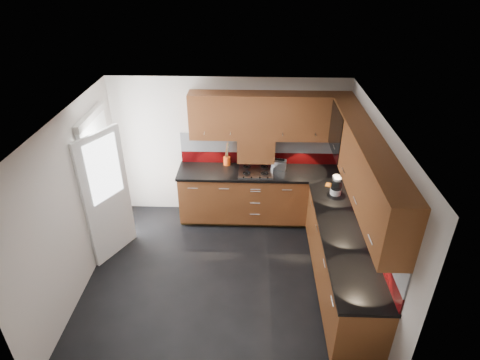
{
  "coord_description": "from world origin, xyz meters",
  "views": [
    {
      "loc": [
        0.4,
        -4.23,
        4.09
      ],
      "look_at": [
        0.23,
        0.65,
        1.26
      ],
      "focal_mm": 30.0,
      "sensor_mm": 36.0,
      "label": 1
    }
  ],
  "objects_px": {
    "toaster": "(279,165)",
    "food_processor": "(336,187)",
    "utensil_pot": "(227,160)",
    "gas_hob": "(256,171)"
  },
  "relations": [
    {
      "from": "gas_hob",
      "to": "food_processor",
      "type": "relative_size",
      "value": 2.06
    },
    {
      "from": "toaster",
      "to": "food_processor",
      "type": "height_order",
      "value": "food_processor"
    },
    {
      "from": "toaster",
      "to": "food_processor",
      "type": "bearing_deg",
      "value": -42.73
    },
    {
      "from": "toaster",
      "to": "food_processor",
      "type": "relative_size",
      "value": 0.95
    },
    {
      "from": "gas_hob",
      "to": "utensil_pot",
      "type": "relative_size",
      "value": 1.35
    },
    {
      "from": "toaster",
      "to": "food_processor",
      "type": "xyz_separation_m",
      "value": [
        0.8,
        -0.74,
        0.04
      ]
    },
    {
      "from": "utensil_pot",
      "to": "toaster",
      "type": "height_order",
      "value": "utensil_pot"
    },
    {
      "from": "gas_hob",
      "to": "food_processor",
      "type": "xyz_separation_m",
      "value": [
        1.18,
        -0.63,
        0.11
      ]
    },
    {
      "from": "food_processor",
      "to": "gas_hob",
      "type": "bearing_deg",
      "value": 152.07
    },
    {
      "from": "utensil_pot",
      "to": "gas_hob",
      "type": "bearing_deg",
      "value": -26.55
    }
  ]
}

